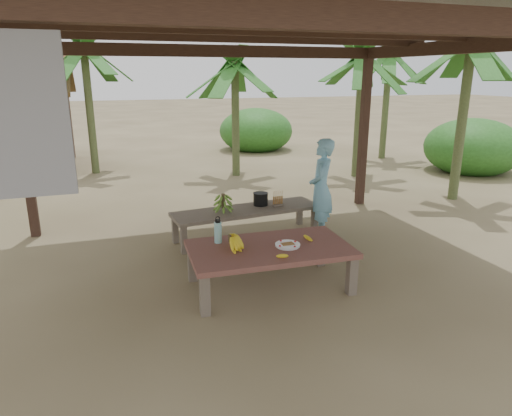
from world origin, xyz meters
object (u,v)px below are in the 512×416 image
object	(u,v)px
woman	(321,188)
bench	(247,212)
water_flask	(218,232)
ripe_banana_bunch	(230,241)
cooking_pot	(261,199)
work_table	(270,252)
plate	(288,245)

from	to	relation	value
woman	bench	bearing A→B (deg)	-72.93
woman	water_flask	bearing A→B (deg)	-28.34
water_flask	ripe_banana_bunch	bearing A→B (deg)	-73.47
water_flask	cooking_pot	world-z (taller)	water_flask
work_table	bench	distance (m)	1.68
ripe_banana_bunch	woman	world-z (taller)	woman
bench	ripe_banana_bunch	size ratio (longest dim) A/B	7.51
work_table	bench	size ratio (longest dim) A/B	0.82
cooking_pot	water_flask	bearing A→B (deg)	-124.96
plate	woman	distance (m)	1.86
bench	water_flask	bearing A→B (deg)	-125.43
ripe_banana_bunch	water_flask	distance (m)	0.26
work_table	cooking_pot	distance (m)	1.85
woman	work_table	bearing A→B (deg)	-12.46
bench	woman	xyz separation A→B (m)	(1.07, -0.27, 0.34)
work_table	ripe_banana_bunch	bearing A→B (deg)	174.49
cooking_pot	woman	world-z (taller)	woman
work_table	cooking_pot	xyz separation A→B (m)	(0.51, 1.78, 0.11)
ripe_banana_bunch	cooking_pot	world-z (taller)	ripe_banana_bunch
bench	water_flask	xyz separation A→B (m)	(-0.77, -1.35, 0.24)
bench	ripe_banana_bunch	bearing A→B (deg)	-119.42
cooking_pot	woman	distance (m)	0.92
work_table	water_flask	distance (m)	0.63
water_flask	cooking_pot	xyz separation A→B (m)	(1.03, 1.47, -0.09)
work_table	water_flask	world-z (taller)	water_flask
water_flask	cooking_pot	size ratio (longest dim) A/B	1.46
plate	work_table	bearing A→B (deg)	159.88
work_table	water_flask	xyz separation A→B (m)	(-0.52, 0.31, 0.20)
water_flask	bench	bearing A→B (deg)	60.28
work_table	plate	world-z (taller)	plate
bench	cooking_pot	bearing A→B (deg)	19.26
plate	cooking_pot	size ratio (longest dim) A/B	1.30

